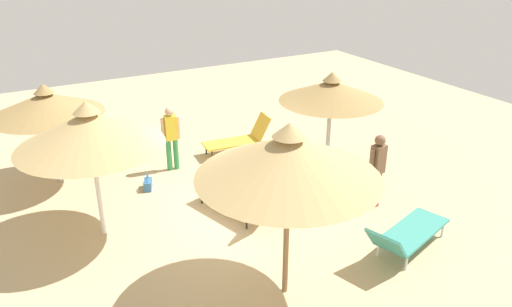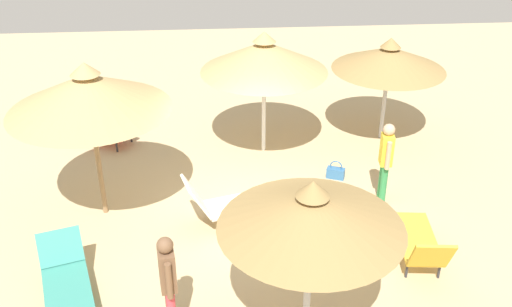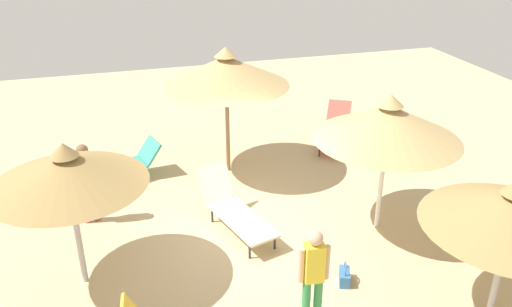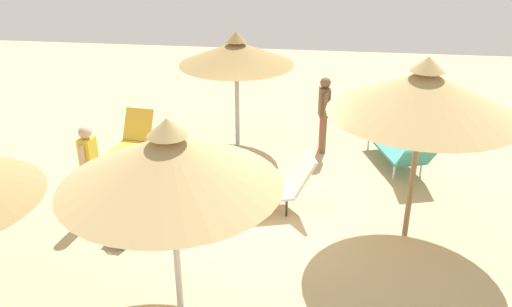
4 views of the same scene
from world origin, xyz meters
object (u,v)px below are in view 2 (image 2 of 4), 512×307
object	(u,v)px
lounge_chair_center	(67,288)
lounge_chair_edge	(421,244)
parasol_umbrella_back	(312,212)
lounge_chair_near_right	(236,201)
parasol_umbrella_near_left	(88,92)
parasol_umbrella_far_left	(389,58)
lounge_chair_front	(87,124)
handbag	(336,172)
person_standing_far_right	(386,158)
person_standing_near_left	(168,280)
parasol_umbrella_far_right	(264,56)

from	to	relation	value
lounge_chair_center	lounge_chair_edge	bearing A→B (deg)	-83.86
parasol_umbrella_back	lounge_chair_near_right	xyz separation A→B (m)	(2.85, 0.88, -1.68)
parasol_umbrella_near_left	parasol_umbrella_far_left	bearing A→B (deg)	-66.24
parasol_umbrella_far_left	lounge_chair_front	size ratio (longest dim) A/B	1.11
parasol_umbrella_far_left	handbag	xyz separation A→B (m)	(-1.76, 1.43, -1.85)
parasol_umbrella_far_left	lounge_chair_edge	bearing A→B (deg)	172.78
lounge_chair_edge	person_standing_far_right	xyz separation A→B (m)	(1.98, 0.11, 0.52)
person_standing_near_left	parasol_umbrella_back	bearing A→B (deg)	-94.08
parasol_umbrella_far_right	lounge_chair_edge	world-z (taller)	parasol_umbrella_far_right
lounge_chair_near_right	handbag	distance (m)	2.59
person_standing_near_left	lounge_chair_center	bearing A→B (deg)	68.80
lounge_chair_near_right	handbag	bearing A→B (deg)	-57.27
lounge_chair_near_right	lounge_chair_front	world-z (taller)	lounge_chair_near_right
lounge_chair_front	lounge_chair_edge	bearing A→B (deg)	-128.95
lounge_chair_center	person_standing_near_left	bearing A→B (deg)	-111.20
lounge_chair_near_right	handbag	xyz separation A→B (m)	(1.39, -2.16, -0.31)
parasol_umbrella_back	handbag	distance (m)	4.85
lounge_chair_edge	lounge_chair_center	size ratio (longest dim) A/B	0.85
parasol_umbrella_back	person_standing_near_left	bearing A→B (deg)	85.92
parasol_umbrella_near_left	lounge_chair_center	world-z (taller)	parasol_umbrella_near_left
lounge_chair_center	person_standing_far_right	size ratio (longest dim) A/B	1.32
lounge_chair_near_right	lounge_chair_center	bearing A→B (deg)	128.51
parasol_umbrella_far_left	lounge_chair_near_right	size ratio (longest dim) A/B	1.16
parasol_umbrella_far_right	handbag	size ratio (longest dim) A/B	6.82
lounge_chair_near_right	person_standing_near_left	xyz separation A→B (m)	(-2.71, 1.04, 0.54)
lounge_chair_edge	handbag	size ratio (longest dim) A/B	4.56
parasol_umbrella_near_left	lounge_chair_front	size ratio (longest dim) A/B	1.32
lounge_chair_edge	handbag	distance (m)	3.01
parasol_umbrella_far_left	lounge_chair_center	size ratio (longest dim) A/B	1.16
parasol_umbrella_near_left	parasol_umbrella_far_right	size ratio (longest dim) A/B	1.09
parasol_umbrella_back	lounge_chair_center	distance (m)	3.99
parasol_umbrella_far_right	parasol_umbrella_far_left	world-z (taller)	parasol_umbrella_far_right
parasol_umbrella_near_left	handbag	bearing A→B (deg)	-78.90
parasol_umbrella_near_left	lounge_chair_edge	world-z (taller)	parasol_umbrella_near_left
person_standing_far_right	lounge_chair_center	bearing A→B (deg)	115.05
parasol_umbrella_back	lounge_chair_edge	world-z (taller)	parasol_umbrella_back
parasol_umbrella_far_left	lounge_chair_front	world-z (taller)	parasol_umbrella_far_left
lounge_chair_near_right	person_standing_near_left	bearing A→B (deg)	158.97
lounge_chair_edge	lounge_chair_near_right	size ratio (longest dim) A/B	0.85
lounge_chair_front	handbag	size ratio (longest dim) A/B	5.64
person_standing_near_left	lounge_chair_edge	bearing A→B (deg)	-73.20
lounge_chair_center	parasol_umbrella_near_left	bearing A→B (deg)	-3.31
person_standing_far_right	lounge_chair_front	bearing A→B (deg)	63.15
parasol_umbrella_back	person_standing_far_right	world-z (taller)	parasol_umbrella_back
person_standing_far_right	handbag	size ratio (longest dim) A/B	4.09
person_standing_far_right	person_standing_near_left	bearing A→B (deg)	129.10
lounge_chair_front	person_standing_far_right	size ratio (longest dim) A/B	1.38
lounge_chair_edge	lounge_chair_near_right	world-z (taller)	lounge_chair_near_right
handbag	person_standing_near_left	bearing A→B (deg)	142.00
parasol_umbrella_far_right	parasol_umbrella_back	bearing A→B (deg)	-178.69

